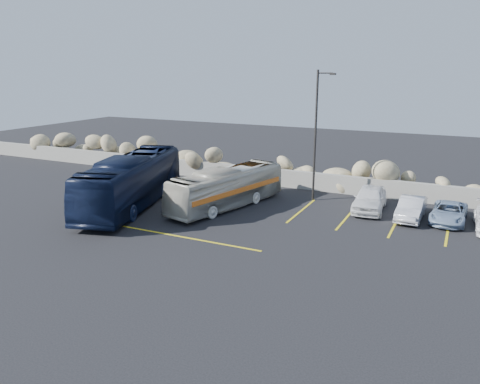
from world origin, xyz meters
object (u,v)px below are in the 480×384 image
at_px(car_a, 370,198).
at_px(car_d, 449,213).
at_px(car_b, 411,208).
at_px(lamppost, 316,132).
at_px(tour_coach, 132,181).
at_px(vintage_bus, 227,188).

distance_m(car_a, car_d, 4.30).
relative_size(car_b, car_d, 0.97).
distance_m(car_b, car_d, 1.94).
xyz_separation_m(lamppost, car_b, (5.96, -1.32, -3.70)).
relative_size(car_a, car_d, 1.13).
relative_size(lamppost, tour_coach, 0.73).
bearing_deg(vintage_bus, lamppost, 55.21).
bearing_deg(tour_coach, car_a, 6.09).
height_order(vintage_bus, car_d, vintage_bus).
bearing_deg(lamppost, vintage_bus, -138.91).
bearing_deg(lamppost, tour_coach, -147.86).
distance_m(vintage_bus, car_a, 8.40).
bearing_deg(lamppost, car_b, -12.47).
bearing_deg(car_d, tour_coach, -161.66).
relative_size(tour_coach, car_d, 2.92).
bearing_deg(tour_coach, vintage_bus, 7.44).
xyz_separation_m(vintage_bus, car_b, (10.21, 2.39, -0.59)).
height_order(lamppost, car_d, lamppost).
xyz_separation_m(car_b, car_d, (1.90, 0.34, -0.08)).
distance_m(tour_coach, car_a, 14.13).
bearing_deg(car_b, vintage_bus, -165.04).
bearing_deg(car_b, lamppost, 169.32).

